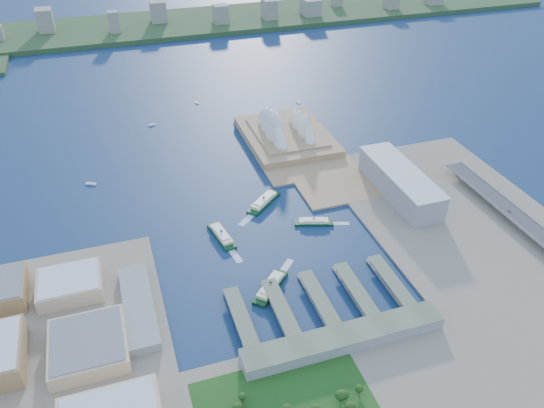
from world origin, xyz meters
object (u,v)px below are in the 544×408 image
object	(u,v)px
ferry_a	(221,234)
ferry_d	(314,221)
toaster_building	(400,183)
ferry_c	(270,285)
car_c	(509,211)
opera_house	(287,122)
ferry_b	(264,200)

from	to	relation	value
ferry_a	ferry_d	distance (m)	117.32
toaster_building	ferry_a	distance (m)	251.43
ferry_c	ferry_d	world-z (taller)	ferry_c
ferry_c	car_c	xyz separation A→B (m)	(323.15, 23.61, 9.95)
ferry_d	car_c	world-z (taller)	car_c
ferry_c	car_c	bearing A→B (deg)	-131.86
opera_house	car_c	bearing A→B (deg)	-57.19
ferry_a	ferry_d	bearing A→B (deg)	-14.35
ferry_b	toaster_building	bearing A→B (deg)	37.12
ferry_b	ferry_d	size ratio (longest dim) A/B	1.25
toaster_building	ferry_b	size ratio (longest dim) A/B	2.53
car_c	toaster_building	bearing A→B (deg)	136.39
ferry_c	ferry_d	xyz separation A→B (m)	(88.61, 95.55, -0.94)
ferry_b	ferry_c	world-z (taller)	ferry_b
toaster_building	ferry_b	bearing A→B (deg)	168.12
opera_house	toaster_building	distance (m)	219.62
toaster_building	ferry_b	xyz separation A→B (m)	(-179.86, 37.82, -14.72)
ferry_a	car_c	size ratio (longest dim) A/B	12.88
ferry_c	ferry_a	bearing A→B (deg)	-30.85
ferry_c	ferry_b	bearing A→B (deg)	-61.05
opera_house	ferry_c	bearing A→B (deg)	-112.45
ferry_a	car_c	world-z (taller)	car_c
ferry_b	car_c	bearing A→B (deg)	23.48
opera_house	toaster_building	world-z (taller)	opera_house
ferry_b	ferry_d	bearing A→B (deg)	-4.28
opera_house	ferry_c	size ratio (longest dim) A/B	3.07
toaster_building	ferry_d	bearing A→B (deg)	-169.70
toaster_building	ferry_a	world-z (taller)	toaster_building
toaster_building	ferry_d	size ratio (longest dim) A/B	3.18
opera_house	ferry_c	distance (m)	347.06
opera_house	ferry_b	xyz separation A→B (m)	(-89.86, -162.18, -26.22)
ferry_a	ferry_d	world-z (taller)	ferry_a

